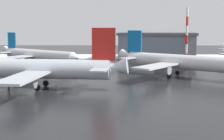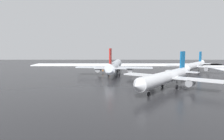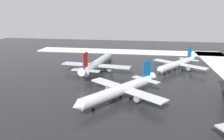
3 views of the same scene
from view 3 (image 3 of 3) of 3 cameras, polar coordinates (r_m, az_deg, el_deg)
The scene contains 9 objects.
ground_plane at distance 75.83m, azimuth -0.77°, elevation -4.73°, with size 240.00×240.00×0.00m, color #232326.
snow_bank_right at distance 140.04m, azimuth 3.98°, elevation 4.80°, with size 14.00×116.00×0.39m, color white.
airplane_parked_starboard at distance 95.23m, azimuth -3.83°, elevation 1.74°, with size 36.56×30.42×10.86m.
airplane_foreground_jet at distance 64.95m, azimuth 2.33°, elevation -5.19°, with size 28.88×24.99×10.01m.
airplane_distant_tail at distance 100.53m, azimuth 16.64°, elevation 1.51°, with size 26.25×22.62×9.06m.
pushback_tug at distance 117.02m, azimuth -0.84°, elevation 3.23°, with size 4.93×3.02×2.50m.
ground_crew_near_tug at distance 99.38m, azimuth -4.49°, elevation 0.76°, with size 0.36×0.36×1.71m.
ground_crew_by_nose_gear at distance 101.91m, azimuth -5.86°, elevation 1.10°, with size 0.36×0.36×1.71m.
ground_crew_beside_wing at distance 121.37m, azimuth -2.05°, elevation 3.53°, with size 0.36×0.36×1.71m.
Camera 3 is at (-70.02, -12.34, 26.36)m, focal length 35.00 mm.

